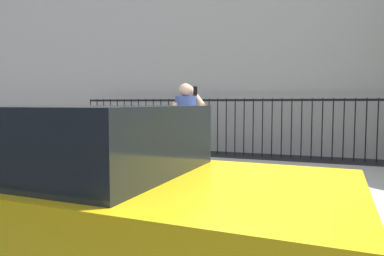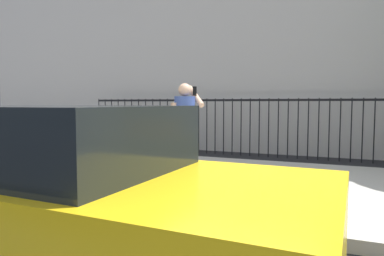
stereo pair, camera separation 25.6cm
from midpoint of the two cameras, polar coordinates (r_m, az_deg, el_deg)
The scene contains 5 objects.
ground_plane at distance 4.25m, azimuth 3.35°, elevation -16.26°, with size 60.00×60.00×0.00m, color black.
sidewalk at distance 6.26m, azimuth 10.26°, elevation -8.92°, with size 28.00×4.40×0.15m, color #B2ADA3.
iron_fence at distance 9.75m, azimuth 15.18°, elevation 1.26°, with size 12.03×0.04×1.60m.
taxi_yellow at distance 3.17m, azimuth -17.11°, elevation -10.26°, with size 4.25×1.95×1.45m.
pedestrian_on_phone at distance 5.77m, azimuth -0.14°, elevation 0.37°, with size 0.65×0.70×1.64m.
Camera 2 is at (1.46, -3.70, 1.48)m, focal length 33.15 mm.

